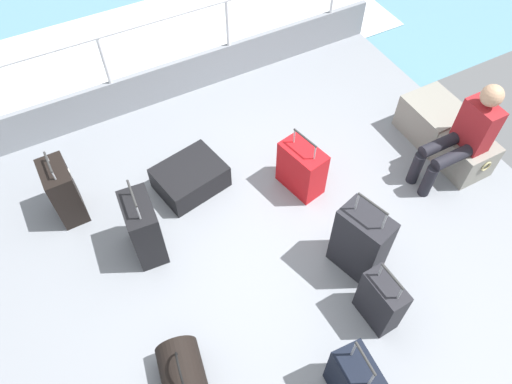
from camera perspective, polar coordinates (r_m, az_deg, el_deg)
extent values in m
cube|color=gray|center=(4.49, 1.28, -5.08)|extent=(4.40, 5.20, 0.06)
cube|color=gray|center=(5.65, -9.66, 13.07)|extent=(0.06, 5.20, 0.45)
cylinder|color=silver|center=(5.37, -17.03, 12.74)|extent=(0.04, 0.04, 1.00)
cylinder|color=silver|center=(5.68, -3.31, 17.48)|extent=(0.04, 0.04, 1.00)
cylinder|color=silver|center=(6.28, 8.90, 20.76)|extent=(0.04, 0.04, 1.00)
cylinder|color=silver|center=(5.20, -10.87, 19.64)|extent=(0.04, 4.16, 0.04)
cube|color=white|center=(7.10, -13.54, 15.85)|extent=(2.40, 7.28, 0.01)
cube|color=gray|center=(5.46, 20.23, 8.08)|extent=(0.60, 0.50, 0.40)
torus|color=tan|center=(5.55, 18.41, 10.74)|extent=(0.02, 0.12, 0.12)
torus|color=tan|center=(5.27, 22.61, 6.50)|extent=(0.02, 0.12, 0.12)
cube|color=gray|center=(5.24, 23.58, 4.12)|extent=(0.48, 0.42, 0.38)
torus|color=tan|center=(5.28, 22.07, 6.51)|extent=(0.02, 0.12, 0.12)
torus|color=tan|center=(5.10, 25.69, 2.75)|extent=(0.02, 0.12, 0.12)
cube|color=maroon|center=(4.92, 24.78, 7.20)|extent=(0.34, 0.20, 0.48)
sphere|color=tan|center=(4.70, 26.26, 10.24)|extent=(0.20, 0.20, 0.20)
cylinder|color=black|center=(4.83, 22.25, 3.80)|extent=(0.12, 0.40, 0.12)
cylinder|color=black|center=(4.87, 19.78, 1.25)|extent=(0.11, 0.11, 0.38)
cylinder|color=black|center=(4.90, 20.90, 5.23)|extent=(0.12, 0.40, 0.12)
cylinder|color=black|center=(4.94, 18.47, 2.70)|extent=(0.11, 0.11, 0.38)
cube|color=black|center=(4.73, -7.82, 1.72)|extent=(0.61, 0.72, 0.26)
cube|color=white|center=(4.82, -4.70, 3.79)|extent=(0.05, 0.02, 0.08)
cube|color=black|center=(4.09, 12.30, -5.83)|extent=(0.49, 0.37, 0.71)
cylinder|color=#A5A8AD|center=(3.76, 11.93, -1.09)|extent=(0.02, 0.02, 0.19)
cylinder|color=#A5A8AD|center=(3.70, 15.03, -3.37)|extent=(0.02, 0.02, 0.19)
cylinder|color=#2D2D2D|center=(3.65, 13.75, -1.36)|extent=(0.27, 0.10, 0.02)
cube|color=silver|center=(4.07, 13.74, -3.79)|extent=(0.05, 0.02, 0.08)
cube|color=red|center=(4.61, 5.44, 2.81)|extent=(0.49, 0.34, 0.52)
cylinder|color=#A5A8AD|center=(4.42, 4.57, 6.66)|extent=(0.02, 0.02, 0.16)
cylinder|color=#A5A8AD|center=(4.30, 7.01, 4.66)|extent=(0.02, 0.02, 0.16)
cylinder|color=#2D2D2D|center=(4.30, 5.86, 6.41)|extent=(0.29, 0.08, 0.02)
cube|color=silver|center=(4.66, 6.64, 3.81)|extent=(0.05, 0.02, 0.08)
cube|color=black|center=(4.22, -13.20, -4.23)|extent=(0.45, 0.28, 0.65)
cylinder|color=#A5A8AD|center=(3.97, -14.76, 0.46)|extent=(0.02, 0.02, 0.17)
cylinder|color=#A5A8AD|center=(3.81, -13.81, -2.36)|extent=(0.02, 0.02, 0.17)
cylinder|color=#2D2D2D|center=(3.82, -14.55, -0.16)|extent=(0.28, 0.04, 0.02)
cube|color=white|center=(4.19, -11.64, -3.37)|extent=(0.05, 0.01, 0.08)
cube|color=black|center=(4.70, -21.91, 0.06)|extent=(0.39, 0.24, 0.61)
cylinder|color=#A5A8AD|center=(4.52, -23.64, 3.83)|extent=(0.02, 0.02, 0.10)
cylinder|color=#A5A8AD|center=(4.36, -22.91, 1.83)|extent=(0.02, 0.02, 0.10)
cylinder|color=#2D2D2D|center=(4.40, -23.49, 3.27)|extent=(0.25, 0.02, 0.02)
cube|color=white|center=(4.55, -21.22, 2.09)|extent=(0.05, 0.01, 0.08)
cube|color=black|center=(3.97, 14.59, -12.45)|extent=(0.37, 0.20, 0.53)
cylinder|color=#A5A8AD|center=(3.70, 14.60, -8.96)|extent=(0.02, 0.02, 0.15)
cylinder|color=#A5A8AD|center=(3.65, 16.76, -11.45)|extent=(0.02, 0.02, 0.15)
cylinder|color=#2D2D2D|center=(3.61, 15.93, -9.65)|extent=(0.24, 0.03, 0.02)
cube|color=silver|center=(3.92, 16.02, -11.06)|extent=(0.05, 0.01, 0.08)
cube|color=black|center=(3.71, 11.51, -21.09)|extent=(0.37, 0.26, 0.52)
cylinder|color=#A5A8AD|center=(3.39, 11.56, -17.82)|extent=(0.02, 0.02, 0.21)
cylinder|color=#A5A8AD|center=(3.35, 13.58, -20.82)|extent=(0.02, 0.02, 0.21)
cylinder|color=#2D2D2D|center=(3.27, 12.89, -18.73)|extent=(0.23, 0.03, 0.02)
cube|color=white|center=(3.60, 13.68, -19.45)|extent=(0.05, 0.01, 0.08)
cylinder|color=black|center=(3.79, -8.60, -21.09)|extent=(0.57, 0.41, 0.32)
torus|color=black|center=(3.63, -8.94, -20.32)|extent=(0.27, 0.06, 0.27)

